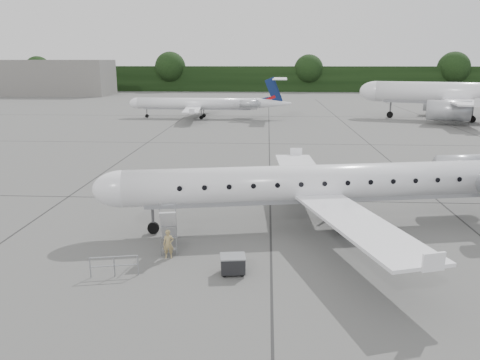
# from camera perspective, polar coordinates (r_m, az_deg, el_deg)

# --- Properties ---
(ground) EXTENTS (320.00, 320.00, 0.00)m
(ground) POSITION_cam_1_polar(r_m,az_deg,el_deg) (27.40, 12.25, -7.25)
(ground) COLOR slate
(ground) RESTS_ON ground
(treeline) EXTENTS (260.00, 4.00, 8.00)m
(treeline) POSITION_cam_1_polar(r_m,az_deg,el_deg) (155.33, 5.02, 12.17)
(treeline) COLOR black
(treeline) RESTS_ON ground
(terminal_building) EXTENTS (40.00, 14.00, 10.00)m
(terminal_building) POSITION_cam_1_polar(r_m,az_deg,el_deg) (150.35, -23.07, 11.42)
(terminal_building) COLOR slate
(terminal_building) RESTS_ON ground
(main_regional_jet) EXTENTS (33.59, 26.81, 7.73)m
(main_regional_jet) POSITION_cam_1_polar(r_m,az_deg,el_deg) (28.38, 10.04, 1.80)
(main_regional_jet) COLOR white
(main_regional_jet) RESTS_ON ground
(airstair) EXTENTS (1.27, 2.51, 2.42)m
(airstair) POSITION_cam_1_polar(r_m,az_deg,el_deg) (25.68, -8.68, -5.67)
(airstair) COLOR white
(airstair) RESTS_ON ground
(passenger) EXTENTS (0.60, 0.44, 1.52)m
(passenger) POSITION_cam_1_polar(r_m,az_deg,el_deg) (24.58, -8.72, -7.74)
(passenger) COLOR #9B8554
(passenger) RESTS_ON ground
(safety_railing) EXTENTS (2.17, 0.51, 1.00)m
(safety_railing) POSITION_cam_1_polar(r_m,az_deg,el_deg) (23.22, -15.08, -10.16)
(safety_railing) COLOR gray
(safety_railing) RESTS_ON ground
(baggage_cart) EXTENTS (1.25, 1.07, 0.99)m
(baggage_cart) POSITION_cam_1_polar(r_m,az_deg,el_deg) (22.70, -0.87, -10.23)
(baggage_cart) COLOR black
(baggage_cart) RESTS_ON ground
(bg_narrowbody) EXTENTS (40.94, 34.07, 12.70)m
(bg_narrowbody) POSITION_cam_1_polar(r_m,az_deg,el_deg) (87.82, 25.49, 10.70)
(bg_narrowbody) COLOR white
(bg_narrowbody) RESTS_ON ground
(bg_regional_left) EXTENTS (27.57, 20.27, 7.07)m
(bg_regional_left) POSITION_cam_1_polar(r_m,az_deg,el_deg) (83.13, -5.30, 9.93)
(bg_regional_left) COLOR white
(bg_regional_left) RESTS_ON ground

